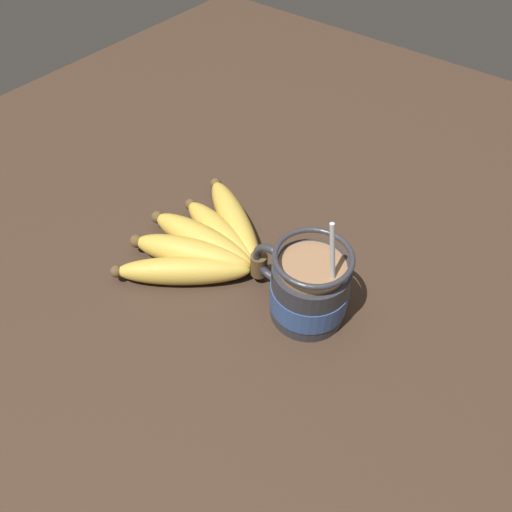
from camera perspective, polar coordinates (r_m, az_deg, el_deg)
The scene contains 3 objects.
table at distance 60.75cm, azimuth 3.38°, elevation -5.19°, with size 132.95×132.95×3.81cm.
coffee_mug at distance 54.56cm, azimuth 6.02°, elevation -3.74°, with size 12.08×8.64×14.76cm.
banana_bunch at distance 62.20cm, azimuth -5.68°, elevation 1.49°, with size 17.78×22.26×4.21cm.
Camera 1 is at (-19.98, 31.12, 50.10)cm, focal length 35.00 mm.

